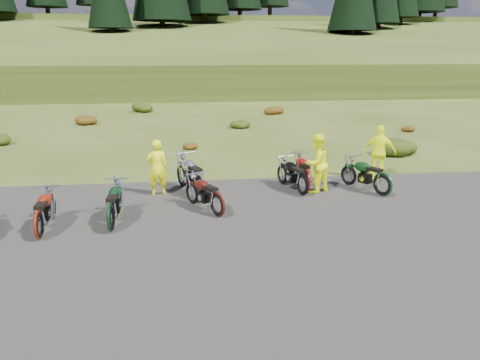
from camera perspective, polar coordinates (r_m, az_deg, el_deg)
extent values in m
plane|color=#394717|center=(11.96, -3.73, -5.40)|extent=(300.00, 300.00, 0.00)
cube|color=black|center=(10.12, -3.07, -9.48)|extent=(20.00, 12.00, 0.04)
cube|color=#344316|center=(121.21, -6.83, 13.71)|extent=(300.00, 90.00, 9.17)
cylinder|color=black|center=(82.85, -22.36, 18.30)|extent=(0.70, 0.70, 2.20)
cylinder|color=black|center=(87.53, -17.37, 19.08)|extent=(0.70, 0.70, 2.20)
cylinder|color=black|center=(61.72, -15.42, 16.58)|extent=(0.70, 0.70, 2.20)
cylinder|color=black|center=(67.22, -9.44, 17.84)|extent=(0.70, 0.70, 2.20)
cylinder|color=black|center=(73.31, -4.34, 18.75)|extent=(0.70, 0.70, 2.20)
cylinder|color=black|center=(79.86, -0.02, 19.41)|extent=(0.70, 0.70, 2.20)
cylinder|color=black|center=(86.75, 3.66, 19.76)|extent=(0.70, 0.70, 2.20)
cylinder|color=black|center=(63.89, 13.38, 16.49)|extent=(0.70, 0.70, 2.20)
cylinder|color=black|center=(71.69, 16.46, 17.13)|extent=(0.70, 0.70, 2.20)
cylinder|color=black|center=(79.64, 18.95, 17.61)|extent=(0.70, 0.70, 2.20)
cylinder|color=black|center=(87.71, 20.99, 17.98)|extent=(0.70, 0.70, 2.20)
cylinder|color=black|center=(95.86, 22.69, 18.27)|extent=(0.70, 0.70, 2.20)
ellipsoid|color=#682B0D|center=(28.57, -18.35, 7.13)|extent=(1.30, 1.30, 0.77)
ellipsoid|color=#20330C|center=(33.37, -11.70, 8.88)|extent=(1.56, 1.56, 0.92)
ellipsoid|color=#682B0D|center=(20.74, -6.33, 4.36)|extent=(0.77, 0.77, 0.45)
ellipsoid|color=#20330C|center=(26.12, -0.08, 7.01)|extent=(1.03, 1.03, 0.61)
ellipsoid|color=#682B0D|center=(31.75, 4.03, 8.69)|extent=(1.30, 1.30, 0.77)
ellipsoid|color=#20330C|center=(20.64, 18.73, 4.22)|extent=(1.56, 1.56, 0.92)
ellipsoid|color=#682B0D|center=(26.63, 19.53, 6.10)|extent=(0.77, 0.77, 0.45)
imported|color=#F3FB0D|center=(14.18, -10.06, 1.39)|extent=(0.68, 0.51, 1.69)
imported|color=#F3FB0D|center=(14.42, 9.29, 1.91)|extent=(1.10, 1.03, 1.81)
imported|color=#F3FB0D|center=(16.41, 16.62, 3.19)|extent=(1.16, 0.81, 1.83)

